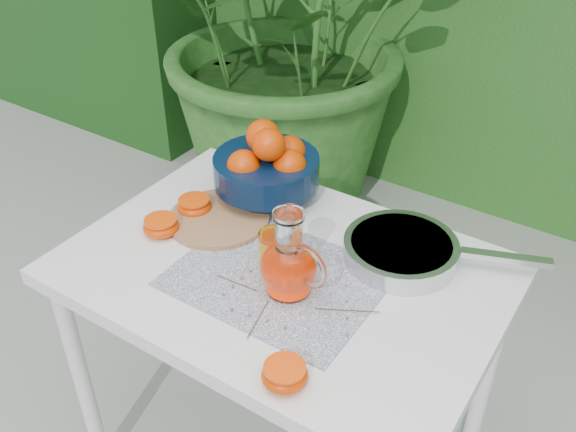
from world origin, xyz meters
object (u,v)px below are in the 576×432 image
Objects in this scene: fruit_bowl at (268,164)px; saute_pan at (403,250)px; juice_pitcher at (289,264)px; white_table at (283,292)px; cutting_board at (219,219)px.

fruit_bowl reaches higher than saute_pan.
fruit_bowl is 1.79× the size of juice_pitcher.
fruit_bowl is (-0.20, 0.22, 0.18)m from white_table.
saute_pan is at bearing 38.66° from white_table.
juice_pitcher is at bearing -47.45° from white_table.
juice_pitcher is (0.30, -0.12, 0.07)m from cutting_board.
cutting_board is 0.70× the size of fruit_bowl.
saute_pan is at bearing 56.52° from juice_pitcher.
white_table is 2.03× the size of saute_pan.
white_table is 2.71× the size of fruit_bowl.
cutting_board is at bearing -103.39° from fruit_bowl.
white_table is at bearing -141.34° from saute_pan.
cutting_board is at bearing 157.45° from juice_pitcher.
white_table is 0.30m from saute_pan.
juice_pitcher is at bearing -22.55° from cutting_board.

